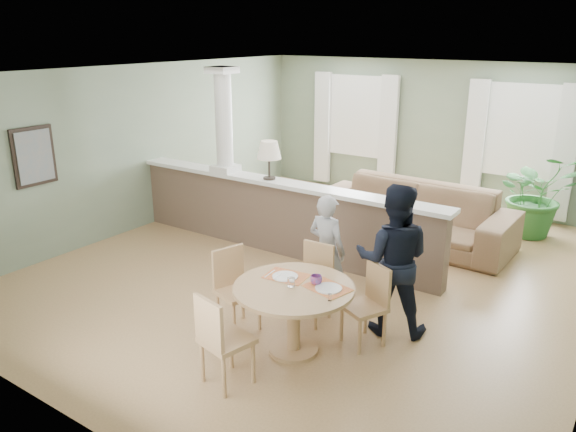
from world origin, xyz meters
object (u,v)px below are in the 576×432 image
Objects in this scene: sofa at (410,214)px; houseplant at (536,194)px; chair_far_boy at (314,278)px; chair_far_man at (369,301)px; child_person at (327,250)px; chair_side at (234,285)px; dining_table at (295,300)px; man_person at (393,260)px; chair_near at (220,337)px.

houseplant is (1.55, 1.42, 0.23)m from sofa.
houseplant reaches higher than chair_far_boy.
chair_far_man is 1.03m from child_person.
houseplant is at bearing -105.61° from child_person.
chair_far_boy is at bearing -25.34° from chair_side.
chair_far_boy is 1.02× the size of chair_far_man.
houseplant is 1.12× the size of dining_table.
dining_table is at bearing -83.93° from sofa.
houseplant is 1.51× the size of chair_side.
houseplant reaches higher than sofa.
child_person is (-0.85, 0.54, 0.21)m from chair_far_man.
man_person is at bearing 56.91° from dining_table.
dining_table is 1.40× the size of chair_far_man.
chair_side reaches higher than chair_far_boy.
chair_far_man is (-0.70, -4.54, -0.21)m from houseplant.
sofa reaches higher than chair_far_man.
child_person reaches higher than chair_near.
dining_table is at bearing 36.49° from man_person.
dining_table is at bearing -76.55° from chair_side.
child_person is at bearing -31.09° from man_person.
sofa is 3.50× the size of chair_far_boy.
sofa is at bearing 88.95° from chair_far_boy.
chair_near is at bearing -92.64° from chair_far_boy.
chair_side reaches higher than chair_far_man.
man_person reaches higher than chair_side.
child_person reaches higher than sofa.
sofa is 4.61m from chair_near.
sofa is 3.37× the size of chair_near.
chair_side is (-1.40, -0.54, 0.02)m from chair_far_man.
chair_side is 0.54× the size of man_person.
dining_table is at bearing -103.67° from houseplant.
man_person reaches higher than houseplant.
chair_far_boy is 0.53× the size of man_person.
chair_side is 1.23m from child_person.
houseplant is at bearing 43.93° from sofa.
chair_far_man is (0.77, -0.13, -0.01)m from chair_far_boy.
chair_far_boy is at bearing -163.84° from chair_far_man.
chair_far_man is 0.94× the size of chair_near.
sofa is 2.55× the size of dining_table.
dining_table is 1.18m from man_person.
chair_side is (-2.10, -5.08, -0.19)m from houseplant.
chair_far_man is at bearing -73.35° from sofa.
child_person is (-0.07, 0.41, 0.20)m from chair_far_boy.
chair_near is (-0.23, -0.89, -0.08)m from dining_table.
houseplant is at bearing -91.07° from chair_near.
dining_table is at bearing -75.25° from chair_far_boy.
chair_near reaches higher than chair_far_man.
chair_side is (-0.55, -3.66, 0.05)m from sofa.
child_person is 0.96m from man_person.
child_person reaches higher than chair_side.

